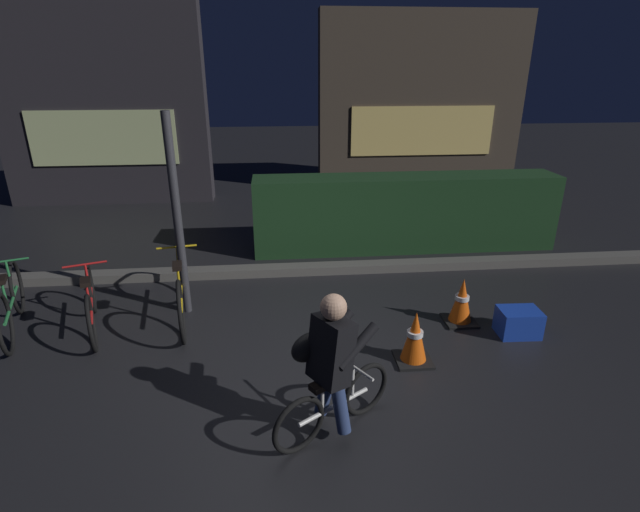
# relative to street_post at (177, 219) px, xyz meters

# --- Properties ---
(ground_plane) EXTENTS (40.00, 40.00, 0.00)m
(ground_plane) POSITION_rel_street_post_xyz_m (1.37, -1.20, -1.18)
(ground_plane) COLOR black
(sidewalk_curb) EXTENTS (12.00, 0.24, 0.12)m
(sidewalk_curb) POSITION_rel_street_post_xyz_m (1.37, 1.00, -1.12)
(sidewalk_curb) COLOR #56544F
(sidewalk_curb) RESTS_ON ground
(hedge_row) EXTENTS (4.80, 0.70, 1.19)m
(hedge_row) POSITION_rel_street_post_xyz_m (3.17, 1.90, -0.58)
(hedge_row) COLOR #19381C
(hedge_row) RESTS_ON ground
(storefront_left) EXTENTS (4.18, 0.54, 4.16)m
(storefront_left) POSITION_rel_street_post_xyz_m (-2.36, 5.30, 0.90)
(storefront_left) COLOR #262328
(storefront_left) RESTS_ON ground
(storefront_right) EXTENTS (4.73, 0.54, 3.93)m
(storefront_right) POSITION_rel_street_post_xyz_m (4.53, 6.00, 0.78)
(storefront_right) COLOR #42382D
(storefront_right) RESTS_ON ground
(street_post) EXTENTS (0.10, 0.10, 2.35)m
(street_post) POSITION_rel_street_post_xyz_m (0.00, 0.00, 0.00)
(street_post) COLOR #2D2D33
(street_post) RESTS_ON ground
(parked_bike_leftmost) EXTENTS (0.60, 1.56, 0.76)m
(parked_bike_leftmost) POSITION_rel_street_post_xyz_m (-1.84, -0.29, -0.83)
(parked_bike_leftmost) COLOR black
(parked_bike_leftmost) RESTS_ON ground
(parked_bike_left_mid) EXTENTS (0.57, 1.47, 0.71)m
(parked_bike_left_mid) POSITION_rel_street_post_xyz_m (-0.98, -0.34, -0.85)
(parked_bike_left_mid) COLOR black
(parked_bike_left_mid) RESTS_ON ground
(parked_bike_center_left) EXTENTS (0.46, 1.73, 0.81)m
(parked_bike_center_left) POSITION_rel_street_post_xyz_m (-0.02, -0.18, -0.81)
(parked_bike_center_left) COLOR black
(parked_bike_center_left) RESTS_ON ground
(traffic_cone_near) EXTENTS (0.36, 0.36, 0.56)m
(traffic_cone_near) POSITION_rel_street_post_xyz_m (2.45, -1.30, -0.91)
(traffic_cone_near) COLOR black
(traffic_cone_near) RESTS_ON ground
(traffic_cone_far) EXTENTS (0.36, 0.36, 0.55)m
(traffic_cone_far) POSITION_rel_street_post_xyz_m (3.20, -0.58, -0.91)
(traffic_cone_far) COLOR black
(traffic_cone_far) RESTS_ON ground
(blue_crate) EXTENTS (0.45, 0.34, 0.30)m
(blue_crate) POSITION_rel_street_post_xyz_m (3.74, -0.90, -1.03)
(blue_crate) COLOR #193DB7
(blue_crate) RESTS_ON ground
(cyclist) EXTENTS (1.02, 0.68, 1.25)m
(cyclist) POSITION_rel_street_post_xyz_m (1.49, -2.21, -0.55)
(cyclist) COLOR black
(cyclist) RESTS_ON ground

